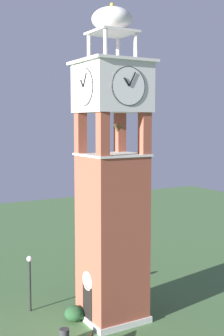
# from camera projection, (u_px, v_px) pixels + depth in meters

# --- Properties ---
(ground) EXTENTS (80.00, 80.00, 0.00)m
(ground) POSITION_uv_depth(u_px,v_px,m) (112.00, 318.00, 26.14)
(ground) COLOR #476B3D
(clock_tower) EXTENTS (3.83, 3.83, 18.11)m
(clock_tower) POSITION_uv_depth(u_px,v_px,m) (112.00, 192.00, 25.36)
(clock_tower) COLOR #9E4C38
(clock_tower) RESTS_ON ground
(lamp_post) EXTENTS (0.36, 0.36, 3.46)m
(lamp_post) POSITION_uv_depth(u_px,v_px,m) (30.00, 272.00, 26.88)
(lamp_post) COLOR black
(lamp_post) RESTS_ON ground
(trash_bin) EXTENTS (0.52, 0.52, 0.80)m
(trash_bin) POSITION_uv_depth(u_px,v_px,m) (64.00, 336.00, 23.04)
(trash_bin) COLOR #2D2D33
(trash_bin) RESTS_ON ground
(shrub_left_of_tower) EXTENTS (1.17, 1.17, 0.87)m
(shrub_left_of_tower) POSITION_uv_depth(u_px,v_px,m) (75.00, 313.00, 25.73)
(shrub_left_of_tower) COLOR #234C28
(shrub_left_of_tower) RESTS_ON ground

